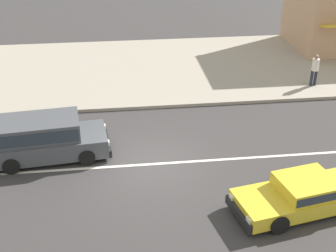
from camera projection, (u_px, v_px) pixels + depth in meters
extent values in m
plane|color=#383535|center=(149.00, 164.00, 17.06)|extent=(160.00, 160.00, 0.00)
cube|color=silver|center=(149.00, 164.00, 17.05)|extent=(50.40, 0.14, 0.01)
cube|color=#9E9384|center=(134.00, 69.00, 25.52)|extent=(68.00, 10.00, 0.15)
cube|color=#47494F|center=(49.00, 144.00, 17.34)|extent=(4.41, 2.30, 0.70)
cube|color=#47494F|center=(39.00, 128.00, 16.96)|extent=(3.02, 1.97, 0.70)
cube|color=#28333D|center=(39.00, 128.00, 16.96)|extent=(2.91, 2.00, 0.45)
cube|color=black|center=(108.00, 143.00, 17.86)|extent=(0.31, 1.84, 0.28)
cube|color=white|center=(105.00, 126.00, 18.26)|extent=(0.10, 0.25, 0.14)
cube|color=white|center=(108.00, 143.00, 17.12)|extent=(0.10, 0.25, 0.14)
cylinder|color=black|center=(84.00, 134.00, 18.47)|extent=(0.62, 0.28, 0.60)
cylinder|color=black|center=(87.00, 157.00, 16.93)|extent=(0.62, 0.28, 0.60)
cylinder|color=black|center=(15.00, 141.00, 17.95)|extent=(0.62, 0.28, 0.60)
cylinder|color=black|center=(11.00, 166.00, 16.41)|extent=(0.62, 0.28, 0.60)
cube|color=yellow|center=(306.00, 197.00, 14.62)|extent=(4.79, 2.53, 0.48)
cube|color=yellow|center=(307.00, 185.00, 14.40)|extent=(1.97, 1.81, 0.42)
cube|color=#28333D|center=(307.00, 185.00, 14.40)|extent=(1.91, 1.83, 0.27)
cube|color=black|center=(238.00, 214.00, 14.03)|extent=(0.44, 1.64, 0.28)
cube|color=white|center=(249.00, 220.00, 13.45)|extent=(0.12, 0.25, 0.14)
cube|color=white|center=(231.00, 197.00, 14.44)|extent=(0.12, 0.25, 0.14)
cylinder|color=black|center=(279.00, 224.00, 13.61)|extent=(0.63, 0.33, 0.60)
cylinder|color=black|center=(253.00, 193.00, 14.95)|extent=(0.63, 0.33, 0.60)
cylinder|color=black|center=(329.00, 178.00, 15.73)|extent=(0.63, 0.33, 0.60)
cylinder|color=#232838|center=(312.00, 78.00, 23.11)|extent=(0.14, 0.14, 0.79)
cylinder|color=#232838|center=(315.00, 78.00, 23.13)|extent=(0.14, 0.14, 0.79)
cylinder|color=silver|center=(316.00, 65.00, 22.80)|extent=(0.34, 0.34, 0.59)
sphere|color=#997051|center=(317.00, 57.00, 22.61)|extent=(0.21, 0.21, 0.21)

